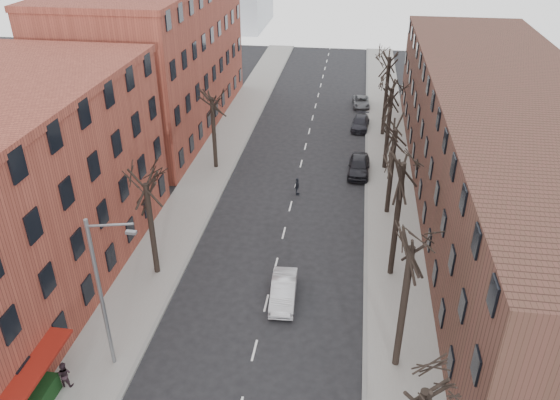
% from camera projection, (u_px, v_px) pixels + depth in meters
% --- Properties ---
extents(sidewalk_left, '(4.00, 90.00, 0.15)m').
position_uv_depth(sidewalk_left, '(215.00, 162.00, 50.70)').
color(sidewalk_left, gray).
rests_on(sidewalk_left, ground).
extents(sidewalk_right, '(4.00, 90.00, 0.15)m').
position_uv_depth(sidewalk_right, '(389.00, 173.00, 48.74)').
color(sidewalk_right, gray).
rests_on(sidewalk_right, ground).
extents(building_left_far, '(12.00, 28.00, 14.00)m').
position_uv_depth(building_left_far, '(156.00, 60.00, 56.06)').
color(building_left_far, brown).
rests_on(building_left_far, ground).
extents(building_right, '(12.00, 50.00, 10.00)m').
position_uv_depth(building_right, '(505.00, 150.00, 41.03)').
color(building_right, '#4B2B23').
rests_on(building_right, ground).
extents(tree_right_b, '(5.20, 5.20, 10.80)m').
position_uv_depth(tree_right_b, '(395.00, 365.00, 28.97)').
color(tree_right_b, black).
rests_on(tree_right_b, ground).
extents(tree_right_c, '(5.20, 5.20, 11.60)m').
position_uv_depth(tree_right_c, '(390.00, 274.00, 35.88)').
color(tree_right_c, black).
rests_on(tree_right_c, ground).
extents(tree_right_d, '(5.20, 5.20, 10.00)m').
position_uv_depth(tree_right_d, '(386.00, 213.00, 42.78)').
color(tree_right_d, black).
rests_on(tree_right_d, ground).
extents(tree_right_e, '(5.20, 5.20, 10.80)m').
position_uv_depth(tree_right_e, '(384.00, 169.00, 49.69)').
color(tree_right_e, black).
rests_on(tree_right_e, ground).
extents(tree_right_f, '(5.20, 5.20, 11.60)m').
position_uv_depth(tree_right_f, '(382.00, 135.00, 56.60)').
color(tree_right_f, black).
rests_on(tree_right_f, ground).
extents(tree_left_a, '(5.20, 5.20, 9.50)m').
position_uv_depth(tree_left_a, '(158.00, 273.00, 36.01)').
color(tree_left_a, black).
rests_on(tree_left_a, ground).
extents(tree_left_b, '(5.20, 5.20, 9.50)m').
position_uv_depth(tree_left_b, '(216.00, 168.00, 49.82)').
color(tree_left_b, black).
rests_on(tree_left_b, ground).
extents(streetlight, '(2.45, 0.22, 9.03)m').
position_uv_depth(streetlight, '(103.00, 290.00, 26.58)').
color(streetlight, slate).
rests_on(streetlight, ground).
extents(silver_sedan, '(1.71, 4.30, 1.39)m').
position_uv_depth(silver_sedan, '(283.00, 291.00, 33.28)').
color(silver_sedan, '#B1B2B8').
rests_on(silver_sedan, ground).
extents(parked_car_near, '(2.02, 4.68, 1.57)m').
position_uv_depth(parked_car_near, '(359.00, 166.00, 48.40)').
color(parked_car_near, black).
rests_on(parked_car_near, ground).
extents(parked_car_mid, '(2.06, 4.37, 1.23)m').
position_uv_depth(parked_car_mid, '(360.00, 123.00, 57.91)').
color(parked_car_mid, black).
rests_on(parked_car_mid, ground).
extents(parked_car_far, '(2.10, 4.15, 1.12)m').
position_uv_depth(parked_car_far, '(361.00, 102.00, 63.93)').
color(parked_car_far, '#515358').
rests_on(parked_car_far, ground).
extents(pedestrian_b, '(0.75, 0.60, 1.49)m').
position_uv_depth(pedestrian_b, '(64.00, 374.00, 27.25)').
color(pedestrian_b, black).
rests_on(pedestrian_b, sidewalk_left).
extents(pedestrian_crossing, '(0.40, 0.90, 1.52)m').
position_uv_depth(pedestrian_crossing, '(297.00, 187.00, 45.03)').
color(pedestrian_crossing, black).
rests_on(pedestrian_crossing, ground).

